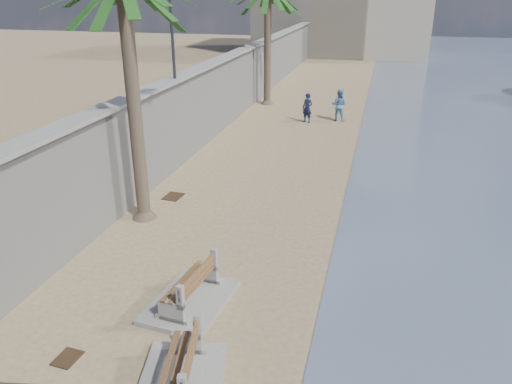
{
  "coord_description": "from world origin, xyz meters",
  "views": [
    {
      "loc": [
        2.96,
        -6.62,
        7.03
      ],
      "look_at": [
        -0.5,
        7.0,
        1.2
      ],
      "focal_mm": 35.0,
      "sensor_mm": 36.0,
      "label": 1
    }
  ],
  "objects_px": {
    "person_a": "(307,106)",
    "bench_near": "(179,370)",
    "person_b": "(339,103)",
    "bench_far": "(190,289)"
  },
  "relations": [
    {
      "from": "person_a",
      "to": "person_b",
      "type": "xyz_separation_m",
      "value": [
        1.63,
        0.84,
        0.05
      ]
    },
    {
      "from": "bench_near",
      "to": "person_b",
      "type": "bearing_deg",
      "value": 87.54
    },
    {
      "from": "person_a",
      "to": "bench_near",
      "type": "bearing_deg",
      "value": -66.24
    },
    {
      "from": "bench_near",
      "to": "bench_far",
      "type": "relative_size",
      "value": 1.0
    },
    {
      "from": "bench_far",
      "to": "person_b",
      "type": "bearing_deg",
      "value": 84.81
    },
    {
      "from": "person_b",
      "to": "bench_far",
      "type": "bearing_deg",
      "value": 92.7
    },
    {
      "from": "bench_far",
      "to": "person_b",
      "type": "xyz_separation_m",
      "value": [
        1.68,
        18.46,
        0.54
      ]
    },
    {
      "from": "person_a",
      "to": "person_b",
      "type": "distance_m",
      "value": 1.84
    },
    {
      "from": "bench_near",
      "to": "bench_far",
      "type": "height_order",
      "value": "bench_far"
    },
    {
      "from": "bench_near",
      "to": "person_b",
      "type": "distance_m",
      "value": 21.04
    }
  ]
}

